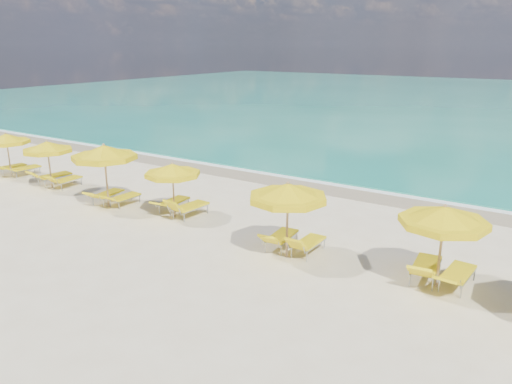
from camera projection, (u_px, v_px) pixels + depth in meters
The scene contains 23 objects.
ground_plane at pixel (232, 237), 16.82m from camera, with size 120.00×120.00×0.00m, color beige.
ocean at pixel (486, 103), 55.28m from camera, with size 120.00×80.00×0.30m, color #157A63.
wet_sand_band at pixel (327, 186), 22.75m from camera, with size 120.00×2.60×0.01m, color tan.
foam_line at pixel (334, 182), 23.39m from camera, with size 120.00×1.20×0.03m, color white.
whitecap_near at pixel (308, 140), 33.60m from camera, with size 14.00×0.36×0.05m, color white.
umbrella_0 at pixel (6, 139), 23.98m from camera, with size 2.40×2.40×2.16m.
umbrella_1 at pixel (47, 147), 22.01m from camera, with size 2.48×2.48×2.18m.
umbrella_2 at pixel (104, 153), 19.32m from camera, with size 2.68×2.68×2.56m.
umbrella_3 at pixel (172, 171), 18.28m from camera, with size 2.35×2.35×2.09m.
umbrella_4 at pixel (288, 193), 14.62m from camera, with size 2.74×2.74×2.40m.
umbrella_5 at pixel (444, 217), 12.79m from camera, with size 2.66×2.66×2.33m.
lounger_0_left at pixel (11, 169), 24.99m from camera, with size 0.74×1.76×0.73m.
lounger_0_right at pixel (25, 171), 24.56m from camera, with size 0.76×1.91×0.69m.
lounger_1_left at pixel (54, 179), 23.07m from camera, with size 0.86×2.00×0.84m.
lounger_1_right at pixel (67, 183), 22.58m from camera, with size 0.71×1.76×0.76m.
lounger_2_left at pixel (108, 197), 20.37m from camera, with size 0.84×1.89×0.73m.
lounger_2_right at pixel (124, 200), 20.04m from camera, with size 0.58×1.71×0.66m.
lounger_3_left at pixel (173, 205), 19.39m from camera, with size 0.76×1.89×0.66m.
lounger_3_right at pixel (190, 211), 18.70m from camera, with size 0.74×1.88×0.91m.
lounger_4_left at pixel (281, 241), 15.85m from camera, with size 0.78×1.88×0.80m.
lounger_4_right at pixel (308, 247), 15.39m from camera, with size 0.62×1.73×0.83m.
lounger_5_left at pixel (425, 272), 13.68m from camera, with size 0.84×2.03×0.86m.
lounger_5_right at pixel (457, 279), 13.29m from camera, with size 0.76×1.99×0.71m.
Camera 1 is at (9.30, -12.67, 6.24)m, focal length 35.00 mm.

